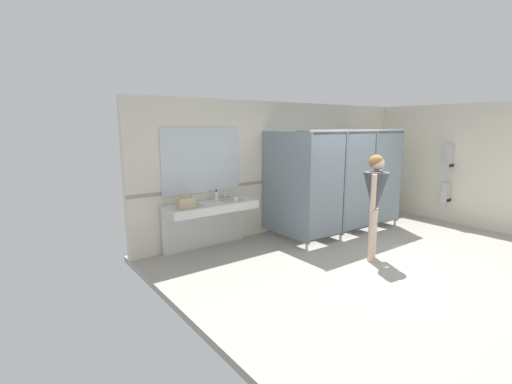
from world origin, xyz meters
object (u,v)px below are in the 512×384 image
soap_dispenser (216,196)px  paper_cup (236,199)px  paper_towel_dispenser_upper (450,157)px  handbag (186,203)px  person_standing (375,194)px  paper_towel_dispenser_lower (447,192)px

soap_dispenser → paper_cup: (0.22, -0.30, -0.04)m
paper_towel_dispenser_upper → handbag: bearing=166.9°
person_standing → soap_dispenser: bearing=128.5°
soap_dispenser → paper_cup: size_ratio=2.37×
paper_towel_dispenser_lower → soap_dispenser: (-4.99, 1.67, 0.24)m
handbag → paper_cup: bearing=1.2°
paper_towel_dispenser_lower → handbag: handbag is taller
soap_dispenser → paper_towel_dispenser_lower: bearing=-18.5°
paper_towel_dispenser_lower → person_standing: person_standing is taller
paper_towel_dispenser_lower → paper_cup: paper_cup is taller
handbag → soap_dispenser: handbag is taller
handbag → paper_cup: size_ratio=4.03×
paper_towel_dispenser_upper → paper_cup: bearing=164.1°
paper_towel_dispenser_upper → person_standing: bearing=-172.1°
paper_towel_dispenser_upper → handbag: 5.92m
paper_towel_dispenser_upper → handbag: size_ratio=1.53×
handbag → person_standing: bearing=-36.6°
paper_towel_dispenser_upper → paper_towel_dispenser_lower: size_ratio=1.10×
paper_towel_dispenser_upper → paper_towel_dispenser_lower: paper_towel_dispenser_upper is taller
paper_towel_dispenser_upper → person_standing: size_ratio=0.29×
paper_towel_dispenser_lower → soap_dispenser: 5.27m
paper_towel_dispenser_upper → soap_dispenser: bearing=161.7°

